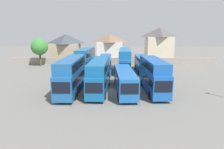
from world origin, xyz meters
TOP-DOWN VIEW (x-y plane):
  - ground at (0.00, 18.00)m, footprint 140.00×140.00m
  - depot_boundary_wall at (0.00, 25.08)m, footprint 56.00×0.50m
  - bus_1 at (-6.00, 0.08)m, footprint 2.63×11.09m
  - bus_2 at (-1.87, 0.49)m, footprint 2.89×11.10m
  - bus_3 at (1.96, 0.26)m, footprint 3.14×11.60m
  - bus_4 at (6.22, 0.35)m, footprint 2.95×10.44m
  - bus_5 at (-6.11, 14.91)m, footprint 3.30×10.54m
  - bus_6 at (-1.66, 14.81)m, footprint 2.83×11.06m
  - bus_7 at (2.62, 14.81)m, footprint 2.88×11.34m
  - bus_8 at (6.63, 14.88)m, footprint 2.75×10.29m
  - house_terrace_left at (-14.66, 32.35)m, footprint 8.65×8.19m
  - house_terrace_centre at (-1.24, 34.05)m, footprint 8.06×7.61m
  - house_terrace_right at (14.12, 33.73)m, footprint 8.28×6.76m
  - tree_left_of_lot at (-19.02, 22.08)m, footprint 4.21×4.21m

SIDE VIEW (x-z plane):
  - ground at x=0.00m, z-range 0.00..0.00m
  - depot_boundary_wall at x=0.00m, z-range 0.00..1.80m
  - bus_3 at x=1.96m, z-range 0.24..3.55m
  - bus_8 at x=6.63m, z-range 0.25..3.73m
  - bus_6 at x=-1.66m, z-range 0.25..3.78m
  - bus_2 at x=-1.87m, z-range 0.31..5.05m
  - bus_4 at x=6.22m, z-range 0.31..5.23m
  - bus_1 at x=-6.00m, z-range 0.32..5.38m
  - bus_7 at x=2.62m, z-range 0.32..5.40m
  - bus_5 at x=-6.11m, z-range 0.32..5.50m
  - house_terrace_centre at x=-1.24m, z-range 0.08..8.07m
  - house_terrace_left at x=-14.66m, z-range 0.09..8.13m
  - tree_left_of_lot at x=-19.02m, z-range 1.39..8.46m
  - house_terrace_right at x=14.12m, z-range 0.10..10.18m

